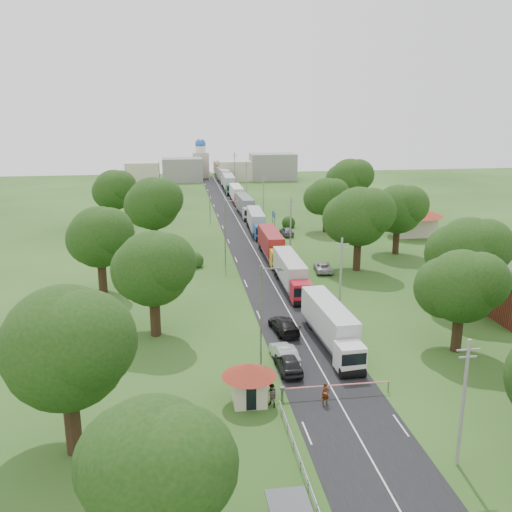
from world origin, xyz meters
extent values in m
plane|color=#224115|center=(0.00, 0.00, 0.00)|extent=(260.00, 260.00, 0.00)
cube|color=black|center=(0.00, 20.00, 0.00)|extent=(8.00, 200.00, 0.04)
cylinder|color=slate|center=(-4.50, -25.00, 0.55)|extent=(0.20, 0.20, 1.10)
cube|color=slate|center=(-4.50, -25.00, 1.05)|extent=(0.35, 0.35, 0.25)
cylinder|color=red|center=(0.00, -25.00, 1.00)|extent=(9.00, 0.12, 0.12)
cylinder|color=slate|center=(4.50, -25.00, 0.50)|extent=(0.10, 0.10, 1.00)
cube|color=beige|center=(-7.20, -25.00, 1.20)|extent=(2.60, 2.60, 2.40)
cone|color=maroon|center=(-7.20, -25.00, 2.90)|extent=(4.40, 4.40, 1.10)
cube|color=black|center=(-5.89, -25.00, 1.40)|extent=(0.02, 1.20, 0.90)
cube|color=black|center=(-7.20, -26.31, 1.00)|extent=(0.80, 0.02, 1.90)
cube|color=#47494F|center=(-7.00, -40.00, 2.35)|extent=(2.30, 2.30, 0.12)
cylinder|color=slate|center=(5.20, 33.80, 2.00)|extent=(0.12, 0.12, 4.00)
cylinder|color=slate|center=(5.20, 36.20, 2.00)|extent=(0.12, 0.12, 4.00)
cube|color=#16409A|center=(5.20, 35.00, 3.60)|extent=(0.06, 3.00, 1.00)
cube|color=silver|center=(5.20, 35.00, 3.60)|extent=(0.07, 3.10, 0.06)
cylinder|color=gray|center=(5.50, -35.00, 4.50)|extent=(0.24, 0.24, 9.00)
cube|color=gray|center=(5.50, -35.00, 8.30)|extent=(1.60, 0.10, 0.10)
cube|color=gray|center=(5.50, -35.00, 7.80)|extent=(1.20, 0.10, 0.10)
cylinder|color=gray|center=(5.50, -7.00, 4.50)|extent=(0.24, 0.24, 9.00)
cube|color=gray|center=(5.50, -7.00, 8.30)|extent=(1.60, 0.10, 0.10)
cube|color=gray|center=(5.50, -7.00, 7.80)|extent=(1.20, 0.10, 0.10)
cylinder|color=gray|center=(5.50, 21.00, 4.50)|extent=(0.24, 0.24, 9.00)
cube|color=gray|center=(5.50, 21.00, 8.30)|extent=(1.60, 0.10, 0.10)
cube|color=gray|center=(5.50, 21.00, 7.80)|extent=(1.20, 0.10, 0.10)
cylinder|color=gray|center=(5.50, 49.00, 4.50)|extent=(0.24, 0.24, 9.00)
cube|color=gray|center=(5.50, 49.00, 8.30)|extent=(1.60, 0.10, 0.10)
cube|color=gray|center=(5.50, 49.00, 7.80)|extent=(1.20, 0.10, 0.10)
cylinder|color=gray|center=(5.50, 77.00, 4.50)|extent=(0.24, 0.24, 9.00)
cube|color=gray|center=(5.50, 77.00, 8.30)|extent=(1.60, 0.10, 0.10)
cube|color=gray|center=(5.50, 77.00, 7.80)|extent=(1.20, 0.10, 0.10)
cylinder|color=gray|center=(5.50, 105.00, 4.50)|extent=(0.24, 0.24, 9.00)
cube|color=gray|center=(5.50, 105.00, 8.30)|extent=(1.60, 0.10, 0.10)
cube|color=gray|center=(5.50, 105.00, 7.80)|extent=(1.20, 0.10, 0.10)
cylinder|color=slate|center=(-5.50, -20.00, 5.00)|extent=(0.16, 0.16, 10.00)
cube|color=slate|center=(-4.60, -20.00, 9.70)|extent=(1.80, 0.10, 0.10)
cube|color=slate|center=(-3.80, -20.00, 9.55)|extent=(0.50, 0.22, 0.15)
cylinder|color=slate|center=(-5.50, 15.00, 5.00)|extent=(0.16, 0.16, 10.00)
cube|color=slate|center=(-4.60, 15.00, 9.70)|extent=(1.80, 0.10, 0.10)
cube|color=slate|center=(-3.80, 15.00, 9.55)|extent=(0.50, 0.22, 0.15)
cylinder|color=slate|center=(-5.50, 50.00, 5.00)|extent=(0.16, 0.16, 10.00)
cube|color=slate|center=(-4.60, 50.00, 9.70)|extent=(1.80, 0.10, 0.10)
cube|color=slate|center=(-3.80, 50.00, 9.55)|extent=(0.50, 0.22, 0.15)
cylinder|color=#382616|center=(14.00, -18.00, 1.92)|extent=(1.04, 1.04, 3.85)
sphere|color=#15370F|center=(14.00, -18.00, 6.60)|extent=(7.00, 7.00, 7.00)
sphere|color=#15370F|center=(15.25, -19.00, 7.35)|extent=(5.50, 5.50, 5.50)
sphere|color=#15370F|center=(13.00, -16.75, 6.10)|extent=(6.00, 6.00, 6.00)
cylinder|color=#382616|center=(20.00, -8.00, 2.10)|extent=(1.08, 1.08, 4.20)
sphere|color=#15370F|center=(20.00, -8.00, 7.22)|extent=(7.70, 7.70, 7.70)
sphere|color=#15370F|center=(21.38, -9.10, 8.05)|extent=(6.05, 6.05, 6.05)
sphere|color=#15370F|center=(18.90, -6.62, 6.67)|extent=(6.60, 6.60, 6.60)
cylinder|color=#382616|center=(13.00, 10.00, 2.27)|extent=(1.12, 1.12, 4.55)
sphere|color=#15370F|center=(13.00, 10.00, 7.85)|extent=(8.40, 8.40, 8.40)
sphere|color=#15370F|center=(14.50, 8.80, 8.75)|extent=(6.60, 6.60, 6.60)
sphere|color=#15370F|center=(11.80, 11.50, 7.25)|extent=(7.20, 7.20, 7.20)
cylinder|color=#382616|center=(22.00, 18.00, 2.10)|extent=(1.08, 1.08, 4.20)
sphere|color=#15370F|center=(22.00, 18.00, 7.22)|extent=(7.70, 7.70, 7.70)
sphere|color=#15370F|center=(23.38, 16.90, 8.05)|extent=(6.05, 6.05, 6.05)
sphere|color=#15370F|center=(20.90, 19.38, 6.67)|extent=(6.60, 6.60, 6.60)
cylinder|color=#382616|center=(15.00, 35.00, 1.92)|extent=(1.04, 1.04, 3.85)
sphere|color=#15370F|center=(15.00, 35.00, 6.60)|extent=(7.00, 7.00, 7.00)
sphere|color=#15370F|center=(16.25, 34.00, 7.35)|extent=(5.50, 5.50, 5.50)
sphere|color=#15370F|center=(14.00, 36.25, 6.10)|extent=(6.00, 6.00, 6.00)
cylinder|color=#382616|center=(24.00, 50.00, 2.27)|extent=(1.12, 1.12, 4.55)
sphere|color=#15370F|center=(24.00, 50.00, 7.85)|extent=(8.40, 8.40, 8.40)
sphere|color=#15370F|center=(25.50, 48.80, 8.75)|extent=(6.60, 6.60, 6.60)
sphere|color=#15370F|center=(22.80, 51.50, 7.25)|extent=(7.20, 7.20, 7.20)
sphere|color=#15370F|center=(-14.00, -42.00, 6.60)|extent=(7.00, 7.00, 7.00)
sphere|color=#15370F|center=(-12.75, -43.00, 7.35)|extent=(5.50, 5.50, 5.50)
sphere|color=#15370F|center=(-15.00, -40.75, 6.10)|extent=(6.00, 6.00, 6.00)
cylinder|color=#382616|center=(-20.00, -30.00, 2.27)|extent=(1.12, 1.12, 4.55)
sphere|color=#15370F|center=(-20.00, -30.00, 7.85)|extent=(8.40, 8.40, 8.40)
sphere|color=#15370F|center=(-18.50, -31.20, 8.75)|extent=(6.60, 6.60, 6.60)
sphere|color=#15370F|center=(-21.20, -28.50, 7.25)|extent=(7.20, 7.20, 7.20)
cylinder|color=#382616|center=(-15.00, -10.00, 2.10)|extent=(1.08, 1.08, 4.20)
sphere|color=#15370F|center=(-15.00, -10.00, 7.22)|extent=(7.70, 7.70, 7.70)
sphere|color=#15370F|center=(-13.62, -11.10, 8.05)|extent=(6.05, 6.05, 6.05)
sphere|color=#15370F|center=(-16.10, -8.62, 6.67)|extent=(6.60, 6.60, 6.60)
cylinder|color=#382616|center=(-22.00, 5.00, 2.10)|extent=(1.08, 1.08, 4.20)
sphere|color=#15370F|center=(-22.00, 5.00, 7.22)|extent=(7.70, 7.70, 7.70)
sphere|color=#15370F|center=(-20.62, 3.90, 8.05)|extent=(6.05, 6.05, 6.05)
sphere|color=#15370F|center=(-23.10, 6.38, 6.67)|extent=(6.60, 6.60, 6.60)
cylinder|color=#382616|center=(-16.00, 25.00, 2.27)|extent=(1.12, 1.12, 4.55)
sphere|color=#15370F|center=(-16.00, 25.00, 7.85)|extent=(8.40, 8.40, 8.40)
sphere|color=#15370F|center=(-14.50, 23.80, 8.75)|extent=(6.60, 6.60, 6.60)
sphere|color=#15370F|center=(-17.20, 26.50, 7.25)|extent=(7.20, 7.20, 7.20)
cylinder|color=#382616|center=(-24.00, 45.00, 2.10)|extent=(1.08, 1.08, 4.20)
sphere|color=#15370F|center=(-24.00, 45.00, 7.22)|extent=(7.70, 7.70, 7.70)
sphere|color=#15370F|center=(-22.62, 43.90, 8.05)|extent=(6.05, 6.05, 6.05)
sphere|color=#15370F|center=(-25.10, 46.38, 6.67)|extent=(6.60, 6.60, 6.60)
cube|color=beige|center=(30.00, 30.00, 2.00)|extent=(7.00, 5.00, 4.00)
cone|color=maroon|center=(30.00, 30.00, 4.90)|extent=(10.08, 10.08, 1.80)
cube|color=gray|center=(-10.00, 110.00, 3.50)|extent=(12.00, 8.00, 7.00)
cube|color=beige|center=(6.00, 110.00, 3.00)|extent=(10.00, 8.00, 6.00)
cube|color=gray|center=(18.00, 110.00, 4.00)|extent=(14.00, 8.00, 8.00)
cube|color=beige|center=(-22.00, 110.00, 3.00)|extent=(10.00, 8.00, 6.00)
cube|color=beige|center=(-4.00, 118.00, 4.00)|extent=(5.00, 5.00, 8.00)
cylinder|color=silver|center=(-4.00, 118.00, 9.00)|extent=(3.20, 3.20, 2.00)
sphere|color=#2659B2|center=(-4.00, 118.00, 10.60)|extent=(3.40, 3.40, 3.40)
cube|color=silver|center=(2.32, -21.16, 1.53)|extent=(2.49, 2.49, 2.47)
cube|color=black|center=(2.32, -22.36, 1.88)|extent=(2.27, 0.13, 1.09)
cube|color=slate|center=(2.32, -22.30, 0.54)|extent=(2.18, 0.36, 0.35)
cube|color=slate|center=(2.32, -14.25, 0.74)|extent=(2.84, 11.46, 0.30)
cube|color=silver|center=(2.32, -13.95, 2.52)|extent=(3.05, 11.76, 2.96)
cylinder|color=black|center=(2.32, -22.05, 0.49)|extent=(2.32, 0.99, 0.99)
cylinder|color=black|center=(2.32, -20.28, 0.49)|extent=(2.32, 0.99, 0.99)
cylinder|color=black|center=(2.32, -10.79, 0.49)|extent=(2.32, 0.99, 0.99)
cylinder|color=black|center=(2.32, -9.31, 0.49)|extent=(2.32, 0.99, 0.99)
cube|color=#B51423|center=(1.96, -2.91, 1.52)|extent=(2.37, 2.37, 2.45)
cube|color=black|center=(1.96, -4.10, 1.86)|extent=(2.25, 0.04, 1.08)
cube|color=slate|center=(1.96, -4.04, 0.54)|extent=(2.16, 0.27, 0.34)
cube|color=slate|center=(1.96, 3.95, 0.74)|extent=(2.36, 11.29, 0.29)
cube|color=#B3B3B3|center=(1.96, 4.25, 2.50)|extent=(2.56, 11.59, 2.94)
cylinder|color=black|center=(1.96, -3.79, 0.49)|extent=(2.30, 0.98, 0.98)
cylinder|color=black|center=(1.96, -2.03, 0.49)|extent=(2.30, 0.98, 0.98)
cylinder|color=black|center=(1.96, 7.38, 0.49)|extent=(2.30, 0.98, 0.98)
cylinder|color=black|center=(1.96, 8.85, 0.49)|extent=(2.30, 0.98, 0.98)
cube|color=gold|center=(2.04, 12.37, 1.53)|extent=(2.39, 2.39, 2.47)
cube|color=black|center=(2.04, 11.18, 1.88)|extent=(2.27, 0.04, 1.09)
cube|color=slate|center=(2.04, 11.23, 0.54)|extent=(2.18, 0.27, 0.35)
cube|color=slate|center=(2.04, 19.29, 0.74)|extent=(2.36, 11.39, 0.30)
cube|color=maroon|center=(2.04, 19.59, 2.52)|extent=(2.56, 11.69, 2.97)
cylinder|color=black|center=(2.04, 11.48, 0.49)|extent=(2.32, 0.99, 0.99)
cylinder|color=black|center=(2.04, 13.26, 0.49)|extent=(2.32, 0.99, 0.99)
cylinder|color=black|center=(2.04, 22.75, 0.49)|extent=(2.32, 0.99, 0.99)
cylinder|color=black|center=(2.04, 24.24, 0.49)|extent=(2.32, 0.99, 0.99)
cube|color=#1C61A9|center=(2.21, 30.12, 1.51)|extent=(2.44, 2.44, 2.43)
cube|color=black|center=(2.21, 28.94, 1.85)|extent=(2.24, 0.12, 1.07)
cube|color=slate|center=(2.21, 29.00, 0.54)|extent=(2.15, 0.35, 0.34)
cube|color=slate|center=(2.21, 36.93, 0.73)|extent=(2.76, 11.29, 0.29)
cube|color=#A1A2A6|center=(2.21, 37.23, 2.48)|extent=(2.96, 11.59, 2.92)
cylinder|color=black|center=(2.21, 29.24, 0.49)|extent=(2.29, 0.97, 0.97)
cylinder|color=black|center=(2.21, 30.99, 0.49)|extent=(2.29, 0.97, 0.97)
cylinder|color=black|center=(2.21, 40.34, 0.49)|extent=(2.29, 0.97, 0.97)
cylinder|color=black|center=(2.21, 41.80, 0.49)|extent=(2.29, 0.97, 0.97)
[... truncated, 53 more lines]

